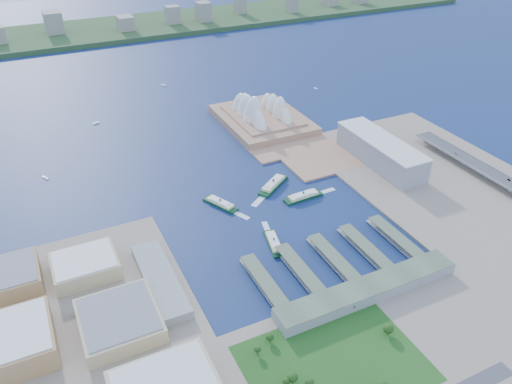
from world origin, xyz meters
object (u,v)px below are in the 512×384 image
ferry_c (274,241)px  toaster_building (380,151)px  ferry_b (273,183)px  car_b (509,180)px  opera_house (262,106)px  ferry_d (303,195)px  ferry_a (220,202)px  car_c (456,153)px

ferry_c → toaster_building: bearing=-143.4°
ferry_b → car_b: (276.28, -142.93, 9.99)m
ferry_b → ferry_c: ferry_b is taller
opera_house → ferry_d: opera_house is taller
ferry_c → ferry_d: bearing=-126.4°
ferry_a → ferry_c: bearing=-101.6°
ferry_b → car_c: car_c is taller
ferry_a → car_b: 381.80m
ferry_d → car_b: bearing=-114.4°
opera_house → ferry_b: 205.73m
opera_house → ferry_c: size_ratio=3.65×
toaster_building → car_c: size_ratio=34.83×
ferry_a → car_c: size_ratio=11.41×
toaster_building → car_c: toaster_building is taller
ferry_b → car_b: bearing=27.8°
opera_house → ferry_d: (-55.74, -231.67, -26.92)m
ferry_c → ferry_b: bearing=-104.7°
car_b → opera_house: bearing=121.0°
car_c → ferry_d: bearing=-3.1°
ferry_d → car_b: (254.74, -100.08, 10.51)m
opera_house → toaster_building: opera_house is taller
ferry_b → car_c: 274.32m
opera_house → ferry_c: 330.43m
ferry_d → car_b: 273.90m
toaster_building → ferry_a: (-249.13, 0.15, -15.70)m
opera_house → toaster_building: (90.00, -200.00, -11.50)m
opera_house → car_c: opera_house is taller
ferry_a → ferry_d: ferry_d is taller
ferry_b → ferry_a: bearing=-117.2°
opera_house → ferry_a: 256.91m
toaster_building → car_b: (109.00, -131.75, -4.91)m
toaster_building → ferry_a: bearing=180.0°
ferry_a → ferry_c: ferry_a is taller
toaster_building → opera_house: bearing=114.2°
opera_house → ferry_b: (-77.28, -188.82, -26.41)m
opera_house → car_b: size_ratio=40.30×
toaster_building → ferry_c: 246.68m
toaster_building → ferry_b: size_ratio=2.62×
toaster_building → ferry_d: size_ratio=2.88×
ferry_a → car_c: bearing=-32.6°
ferry_d → toaster_building: bearing=-80.7°
ferry_b → ferry_c: (-57.45, -111.65, -0.93)m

